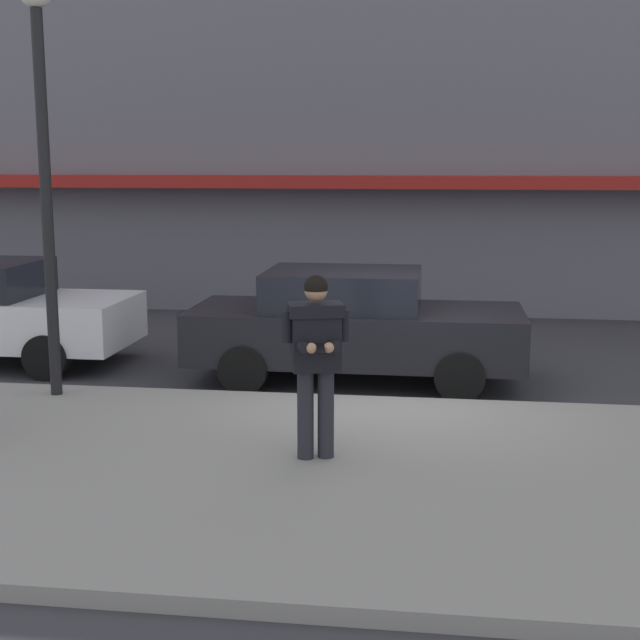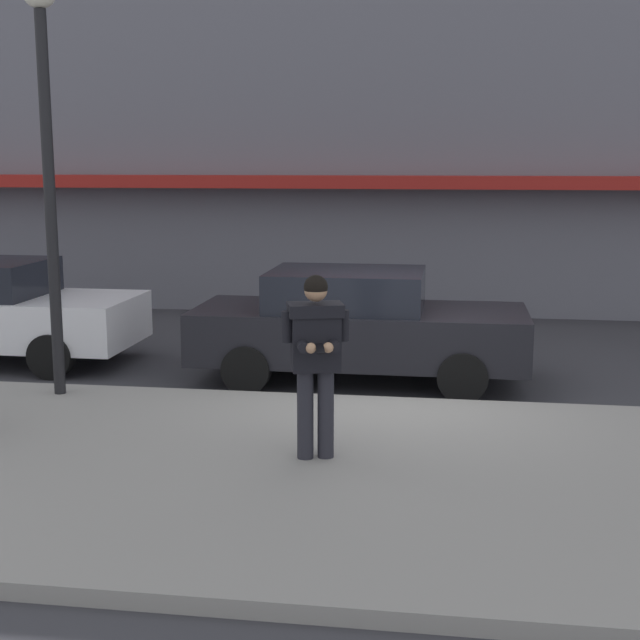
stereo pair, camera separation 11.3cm
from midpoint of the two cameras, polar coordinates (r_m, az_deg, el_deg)
ground_plane at (r=11.27m, az=4.10°, el=-5.32°), size 80.00×80.00×0.00m
sidewalk at (r=8.52m, az=9.64°, el=-10.15°), size 32.00×5.30×0.14m
curb_paint_line at (r=11.30m, az=9.20°, el=-5.37°), size 28.00×0.12×0.01m
parked_sedan_mid at (r=12.17m, az=1.87°, el=-0.31°), size 4.51×1.95×1.54m
man_texting_on_phone at (r=8.52m, az=-0.65°, el=-1.72°), size 0.63×0.64×1.81m
street_lamp_post at (r=11.25m, az=-17.55°, el=10.40°), size 0.36×0.36×4.88m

